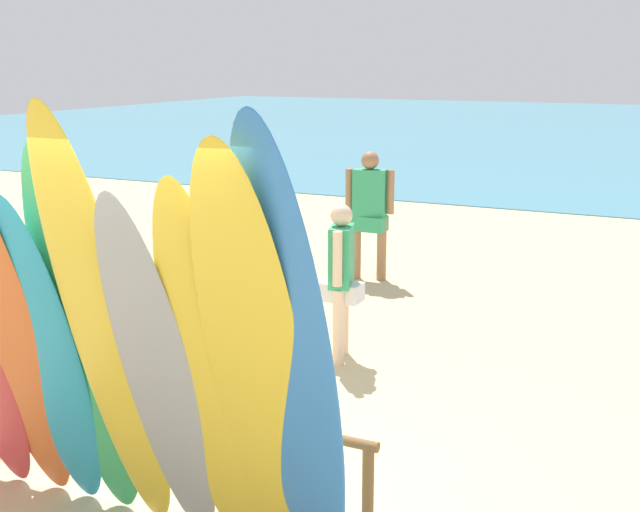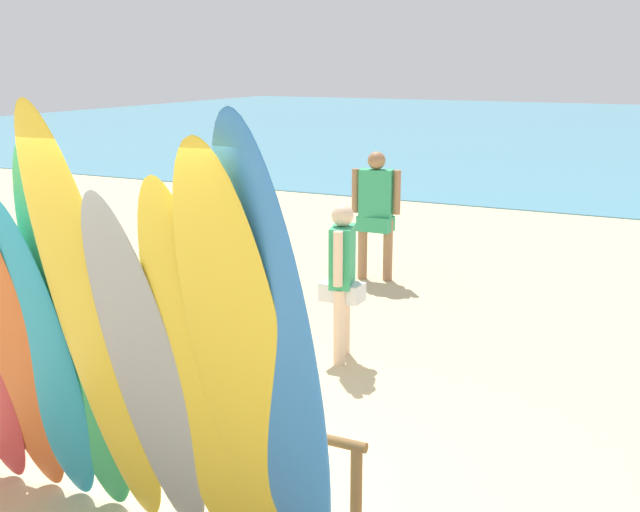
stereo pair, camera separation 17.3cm
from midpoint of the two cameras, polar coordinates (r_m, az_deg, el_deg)
The scene contains 15 objects.
ground at distance 18.55m, azimuth 15.23°, elevation 4.04°, with size 60.00×60.00×0.00m, color #D3BC8C.
ocean_water at distance 36.19m, azimuth 20.49°, elevation 8.07°, with size 60.00×40.00×0.02m, color teal.
surfboard_rack at distance 5.65m, azimuth -12.00°, elevation -10.92°, with size 3.10×0.07×0.75m.
surfboard_orange_2 at distance 5.48m, azimuth -21.88°, elevation -4.42°, with size 0.57×0.06×2.70m, color orange.
surfboard_teal_3 at distance 5.42m, azimuth -19.03°, elevation -6.74°, with size 0.50×0.06×2.24m, color #289EC6.
surfboard_green_4 at distance 5.21m, azimuth -16.79°, elevation -5.53°, with size 0.58×0.07×2.54m, color #38B266.
surfboard_yellow_5 at distance 4.88m, azimuth -15.47°, elevation -5.33°, with size 0.52×0.06×2.81m, color yellow.
surfboard_grey_6 at distance 4.77m, azimuth -11.95°, elevation -8.39°, with size 0.48×0.08×2.36m, color #999EA3.
surfboard_yellow_7 at distance 4.59m, azimuth -8.62°, elevation -8.57°, with size 0.46×0.06×2.45m, color yellow.
surfboard_yellow_8 at distance 4.36m, azimuth -5.47°, elevation -8.17°, with size 0.55×0.06×2.68m, color yellow.
surfboard_blue_9 at distance 4.27m, azimuth -3.19°, elevation -7.74°, with size 0.53×0.08×2.76m, color #337AD1.
beachgoer_midbeach at distance 7.97m, azimuth 0.84°, elevation -1.07°, with size 0.40×0.57×1.54m.
beachgoer_near_rack at distance 10.92m, azimuth 2.96°, elevation 3.41°, with size 0.64×0.31×1.71m.
beach_chair_blue at distance 9.75m, azimuth -16.17°, elevation -1.70°, with size 0.58×0.75×0.82m.
beach_chair_striped at distance 8.65m, azimuth -13.18°, elevation -3.48°, with size 0.73×0.88×0.79m.
Camera 1 is at (3.12, -4.08, 2.89)m, focal length 46.61 mm.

